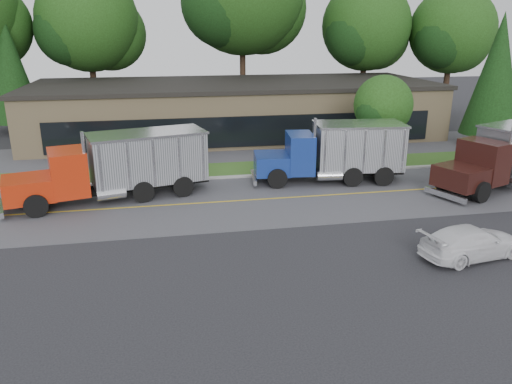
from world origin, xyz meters
TOP-DOWN VIEW (x-y plane):
  - ground at (0.00, 0.00)m, footprint 140.00×140.00m
  - road at (0.00, 9.00)m, footprint 60.00×8.00m
  - center_line at (0.00, 9.00)m, footprint 60.00×0.12m
  - curb at (0.00, 13.20)m, footprint 60.00×0.30m
  - grass_verge at (0.00, 15.00)m, footprint 60.00×3.40m
  - far_parking at (0.00, 20.00)m, footprint 60.00×7.00m
  - strip_mall at (2.00, 26.00)m, footprint 32.00×12.00m
  - tree_far_b at (-9.85, 34.11)m, footprint 9.52×8.96m
  - tree_far_d at (16.14, 33.11)m, footprint 9.07×8.54m
  - tree_far_e at (24.13, 31.10)m, footprint 8.64×8.13m
  - evergreen_left at (-16.00, 30.00)m, footprint 4.25×4.25m
  - evergreen_right at (20.00, 18.00)m, footprint 4.24×4.24m
  - tree_verge at (10.06, 15.05)m, footprint 3.99×3.76m
  - dump_truck_red at (-6.17, 10.65)m, footprint 10.30×4.85m
  - dump_truck_blue at (5.80, 11.47)m, footprint 8.71×3.49m
  - dump_truck_maroon at (14.89, 8.93)m, footprint 9.25×5.58m
  - rally_car at (7.50, 0.81)m, footprint 4.51×2.48m

SIDE VIEW (x-z plane):
  - ground at x=0.00m, z-range 0.00..0.00m
  - road at x=0.00m, z-range -0.01..0.01m
  - center_line at x=0.00m, z-range 0.00..0.00m
  - curb at x=0.00m, z-range -0.06..0.06m
  - grass_verge at x=0.00m, z-range -0.01..0.01m
  - far_parking at x=0.00m, z-range -0.01..0.01m
  - rally_car at x=7.50m, z-range 0.00..1.24m
  - dump_truck_blue at x=5.80m, z-range 0.13..3.49m
  - dump_truck_maroon at x=14.89m, z-range 0.13..3.49m
  - dump_truck_red at x=-6.17m, z-range 0.13..3.49m
  - strip_mall at x=2.00m, z-range 0.00..4.00m
  - tree_verge at x=10.06m, z-range 0.77..6.47m
  - evergreen_right at x=20.00m, z-range 0.48..10.12m
  - evergreen_left at x=-16.00m, z-range 0.48..10.15m
  - tree_far_e at x=24.13m, z-range 1.70..14.02m
  - tree_far_d at x=16.14m, z-range 1.79..14.73m
  - tree_far_b at x=-9.85m, z-range 1.87..15.45m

